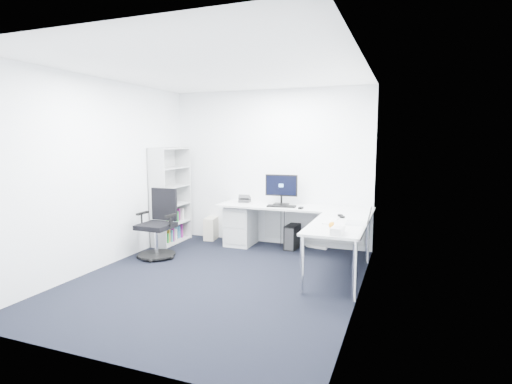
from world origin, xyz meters
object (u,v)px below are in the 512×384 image
(l_desk, at_px, (287,233))
(task_chair, at_px, (156,224))
(bookshelf, at_px, (171,196))
(laptop, at_px, (354,215))
(monitor, at_px, (281,189))

(l_desk, distance_m, task_chair, 2.07)
(task_chair, bearing_deg, l_desk, 25.14)
(l_desk, relative_size, task_chair, 2.39)
(bookshelf, relative_size, laptop, 5.38)
(bookshelf, xyz_separation_m, monitor, (1.94, 0.36, 0.16))
(bookshelf, xyz_separation_m, laptop, (3.29, -0.75, 0.01))
(task_chair, height_order, monitor, monitor)
(task_chair, xyz_separation_m, monitor, (1.65, 1.24, 0.47))
(bookshelf, bearing_deg, task_chair, -71.82)
(bookshelf, height_order, monitor, bookshelf)
(task_chair, bearing_deg, laptop, 3.83)
(laptop, bearing_deg, l_desk, 144.23)
(monitor, bearing_deg, bookshelf, -173.04)
(task_chair, distance_m, monitor, 2.12)
(bookshelf, bearing_deg, laptop, -12.92)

